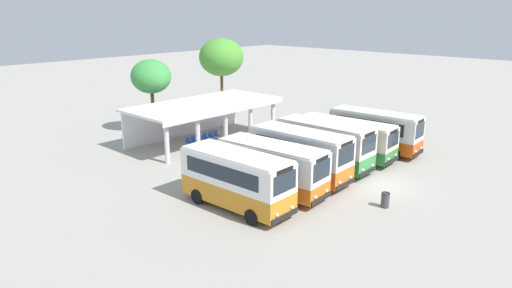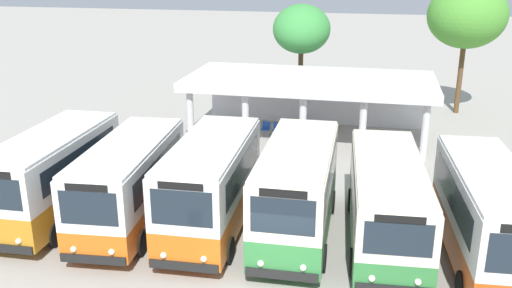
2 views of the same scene
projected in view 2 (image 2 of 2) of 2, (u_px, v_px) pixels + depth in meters
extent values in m
cylinder|color=black|center=(55.00, 234.00, 19.33)|extent=(0.25, 0.91, 0.90)
cylinder|color=black|center=(109.00, 186.00, 23.35)|extent=(0.25, 0.91, 0.90)
cylinder|color=black|center=(60.00, 182.00, 23.74)|extent=(0.25, 0.91, 0.90)
cube|color=orange|center=(56.00, 193.00, 21.37)|extent=(2.52, 7.02, 1.19)
cube|color=white|center=(52.00, 158.00, 20.92)|extent=(2.52, 7.02, 1.63)
cube|color=white|center=(49.00, 136.00, 20.64)|extent=(2.45, 6.81, 0.12)
cube|color=black|center=(2.00, 248.00, 18.24)|extent=(2.21, 0.16, 0.28)
cube|color=#1E2833|center=(81.00, 158.00, 20.79)|extent=(0.20, 5.57, 0.90)
cube|color=#1E2833|center=(25.00, 154.00, 21.20)|extent=(0.20, 5.57, 0.90)
sphere|color=#EAEACC|center=(19.00, 241.00, 18.04)|extent=(0.20, 0.20, 0.20)
cylinder|color=black|center=(141.00, 243.00, 18.73)|extent=(0.29, 0.91, 0.90)
cylinder|color=black|center=(79.00, 239.00, 19.00)|extent=(0.29, 0.91, 0.90)
cylinder|color=black|center=(176.00, 191.00, 22.85)|extent=(0.29, 0.91, 0.90)
cylinder|color=black|center=(125.00, 188.00, 23.13)|extent=(0.29, 0.91, 0.90)
cube|color=orange|center=(131.00, 202.00, 20.79)|extent=(2.84, 7.24, 0.98)
cube|color=white|center=(129.00, 169.00, 20.36)|extent=(2.84, 7.24, 1.71)
cube|color=white|center=(127.00, 145.00, 20.07)|extent=(2.75, 7.02, 0.12)
cube|color=black|center=(93.00, 259.00, 17.55)|extent=(2.16, 0.27, 0.28)
cube|color=#1E2833|center=(88.00, 208.00, 17.04)|extent=(1.86, 0.20, 1.11)
cube|color=black|center=(86.00, 188.00, 16.82)|extent=(1.36, 0.16, 0.24)
cube|color=#1E2833|center=(159.00, 168.00, 20.30)|extent=(0.50, 5.65, 0.94)
cube|color=#1E2833|center=(100.00, 165.00, 20.58)|extent=(0.50, 5.65, 0.94)
sphere|color=#EAEACC|center=(111.00, 252.00, 17.38)|extent=(0.20, 0.20, 0.20)
sphere|color=#EAEACC|center=(73.00, 249.00, 17.54)|extent=(0.20, 0.20, 0.20)
cylinder|color=black|center=(229.00, 250.00, 18.26)|extent=(0.25, 0.91, 0.90)
cylinder|color=black|center=(164.00, 244.00, 18.63)|extent=(0.25, 0.91, 0.90)
cylinder|color=black|center=(253.00, 197.00, 22.26)|extent=(0.25, 0.91, 0.90)
cylinder|color=black|center=(199.00, 193.00, 22.64)|extent=(0.25, 0.91, 0.90)
cube|color=orange|center=(212.00, 206.00, 20.29)|extent=(2.58, 7.01, 1.14)
cube|color=silver|center=(211.00, 169.00, 19.83)|extent=(2.58, 7.01, 1.76)
cube|color=silver|center=(210.00, 144.00, 19.53)|extent=(2.50, 6.80, 0.12)
cube|color=black|center=(184.00, 266.00, 17.17)|extent=(2.22, 0.18, 0.28)
cube|color=#1E2833|center=(182.00, 208.00, 16.59)|extent=(1.91, 0.12, 1.15)
cube|color=black|center=(180.00, 186.00, 16.37)|extent=(1.40, 0.10, 0.24)
cube|color=#1E2833|center=(243.00, 169.00, 19.71)|extent=(0.24, 5.54, 0.97)
cube|color=#1E2833|center=(180.00, 164.00, 20.10)|extent=(0.24, 5.54, 0.97)
sphere|color=#EAEACC|center=(204.00, 259.00, 16.97)|extent=(0.20, 0.20, 0.20)
sphere|color=#EAEACC|center=(163.00, 255.00, 17.19)|extent=(0.20, 0.20, 0.20)
cylinder|color=black|center=(323.00, 258.00, 17.79)|extent=(0.24, 0.90, 0.90)
cylinder|color=black|center=(254.00, 251.00, 18.20)|extent=(0.24, 0.90, 0.90)
cylinder|color=black|center=(332.00, 202.00, 21.87)|extent=(0.24, 0.90, 0.90)
cylinder|color=black|center=(276.00, 197.00, 22.28)|extent=(0.24, 0.90, 0.90)
cube|color=#337F3D|center=(297.00, 211.00, 19.88)|extent=(2.48, 7.12, 1.13)
cube|color=beige|center=(298.00, 174.00, 19.42)|extent=(2.48, 7.12, 1.75)
cube|color=beige|center=(298.00, 149.00, 19.12)|extent=(2.41, 6.90, 0.12)
cube|color=black|center=(282.00, 275.00, 16.70)|extent=(2.22, 0.15, 0.28)
cube|color=#1E2833|center=(283.00, 216.00, 16.13)|extent=(1.91, 0.09, 1.14)
cube|color=black|center=(283.00, 194.00, 15.91)|extent=(1.40, 0.08, 0.24)
cube|color=#1E2833|center=(331.00, 174.00, 19.29)|extent=(0.16, 5.65, 0.96)
cube|color=#1E2833|center=(266.00, 169.00, 19.71)|extent=(0.16, 5.65, 0.96)
sphere|color=#EAEACC|center=(303.00, 268.00, 16.49)|extent=(0.20, 0.20, 0.20)
sphere|color=#EAEACC|center=(261.00, 263.00, 16.73)|extent=(0.20, 0.20, 0.20)
cylinder|color=black|center=(426.00, 268.00, 17.22)|extent=(0.28, 0.91, 0.90)
cylinder|color=black|center=(353.00, 262.00, 17.53)|extent=(0.28, 0.91, 0.90)
cylinder|color=black|center=(409.00, 203.00, 21.73)|extent=(0.28, 0.91, 0.90)
cylinder|color=black|center=(351.00, 200.00, 22.03)|extent=(0.28, 0.91, 0.90)
cube|color=#337F3D|center=(385.00, 220.00, 19.50)|extent=(2.87, 7.88, 0.91)
cube|color=beige|center=(388.00, 187.00, 19.11)|extent=(2.87, 7.88, 1.55)
cube|color=beige|center=(389.00, 164.00, 18.85)|extent=(2.78, 7.65, 0.12)
cube|color=#1E2833|center=(398.00, 239.00, 15.48)|extent=(1.91, 0.18, 1.01)
cube|color=black|center=(400.00, 220.00, 15.29)|extent=(1.40, 0.15, 0.24)
cube|color=#1E2833|center=(422.00, 187.00, 19.03)|extent=(0.47, 6.18, 0.85)
cube|color=#1E2833|center=(353.00, 183.00, 19.35)|extent=(0.47, 6.18, 0.85)
sphere|color=#EAEACC|center=(418.00, 282.00, 15.77)|extent=(0.20, 0.20, 0.20)
sphere|color=#EAEACC|center=(372.00, 278.00, 15.95)|extent=(0.20, 0.20, 0.20)
cylinder|color=black|center=(462.00, 286.00, 16.25)|extent=(0.28, 0.91, 0.90)
cylinder|color=black|center=(496.00, 222.00, 20.15)|extent=(0.28, 0.91, 0.90)
cylinder|color=black|center=(437.00, 219.00, 20.44)|extent=(0.28, 0.91, 0.90)
cube|color=#D14C14|center=(482.00, 239.00, 18.06)|extent=(2.63, 7.34, 1.03)
cube|color=silver|center=(488.00, 199.00, 17.61)|extent=(2.63, 7.34, 1.75)
cube|color=silver|center=(492.00, 172.00, 17.32)|extent=(2.55, 7.12, 0.12)
cube|color=#1E2833|center=(453.00, 195.00, 17.84)|extent=(0.44, 5.75, 0.96)
cylinder|color=silver|center=(190.00, 115.00, 29.57)|extent=(0.36, 0.36, 3.20)
cylinder|color=silver|center=(245.00, 118.00, 28.96)|extent=(0.36, 0.36, 3.20)
cylinder|color=silver|center=(303.00, 122.00, 28.35)|extent=(0.36, 0.36, 3.20)
cylinder|color=silver|center=(363.00, 126.00, 27.74)|extent=(0.36, 0.36, 3.20)
cylinder|color=silver|center=(425.00, 129.00, 27.13)|extent=(0.36, 0.36, 3.20)
cube|color=white|center=(315.00, 97.00, 33.37)|extent=(12.80, 0.20, 3.20)
cube|color=white|center=(310.00, 79.00, 30.23)|extent=(13.30, 6.32, 0.20)
cube|color=white|center=(302.00, 96.00, 27.42)|extent=(13.30, 0.10, 0.28)
cylinder|color=slate|center=(268.00, 135.00, 30.89)|extent=(0.03, 0.03, 0.44)
cylinder|color=slate|center=(262.00, 134.00, 30.97)|extent=(0.03, 0.03, 0.44)
cylinder|color=slate|center=(269.00, 133.00, 31.21)|extent=(0.03, 0.03, 0.44)
cylinder|color=slate|center=(263.00, 132.00, 31.29)|extent=(0.03, 0.03, 0.44)
cube|color=#1E4CB2|center=(265.00, 129.00, 31.02)|extent=(0.45, 0.45, 0.04)
cube|color=#1E4CB2|center=(266.00, 125.00, 31.14)|extent=(0.44, 0.05, 0.40)
cylinder|color=slate|center=(279.00, 135.00, 30.78)|extent=(0.03, 0.03, 0.44)
cylinder|color=slate|center=(273.00, 135.00, 30.86)|extent=(0.03, 0.03, 0.44)
cylinder|color=slate|center=(280.00, 133.00, 31.11)|extent=(0.03, 0.03, 0.44)
cylinder|color=slate|center=(274.00, 133.00, 31.18)|extent=(0.03, 0.03, 0.44)
cube|color=#1E4CB2|center=(277.00, 130.00, 30.91)|extent=(0.45, 0.45, 0.04)
cube|color=#1E4CB2|center=(277.00, 125.00, 31.03)|extent=(0.44, 0.05, 0.40)
cylinder|color=slate|center=(290.00, 136.00, 30.66)|extent=(0.03, 0.03, 0.44)
cylinder|color=slate|center=(284.00, 135.00, 30.74)|extent=(0.03, 0.03, 0.44)
cylinder|color=slate|center=(291.00, 134.00, 30.99)|extent=(0.03, 0.03, 0.44)
cylinder|color=slate|center=(285.00, 134.00, 31.07)|extent=(0.03, 0.03, 0.44)
cube|color=#1E4CB2|center=(288.00, 131.00, 30.79)|extent=(0.45, 0.45, 0.04)
cube|color=#1E4CB2|center=(288.00, 126.00, 30.91)|extent=(0.44, 0.05, 0.40)
cylinder|color=slate|center=(301.00, 137.00, 30.51)|extent=(0.03, 0.03, 0.44)
cylinder|color=slate|center=(295.00, 136.00, 30.59)|extent=(0.03, 0.03, 0.44)
cylinder|color=slate|center=(302.00, 135.00, 30.83)|extent=(0.03, 0.03, 0.44)
cylinder|color=slate|center=(296.00, 134.00, 30.91)|extent=(0.03, 0.03, 0.44)
cube|color=#1E4CB2|center=(299.00, 131.00, 30.63)|extent=(0.45, 0.45, 0.04)
cube|color=#1E4CB2|center=(299.00, 127.00, 30.75)|extent=(0.44, 0.05, 0.40)
cylinder|color=slate|center=(313.00, 138.00, 30.34)|extent=(0.03, 0.03, 0.44)
cylinder|color=slate|center=(306.00, 137.00, 30.42)|extent=(0.03, 0.03, 0.44)
cylinder|color=slate|center=(314.00, 136.00, 30.67)|extent=(0.03, 0.03, 0.44)
cylinder|color=slate|center=(307.00, 135.00, 30.75)|extent=(0.03, 0.03, 0.44)
cube|color=#1E4CB2|center=(310.00, 132.00, 30.47)|extent=(0.45, 0.45, 0.04)
cube|color=#1E4CB2|center=(311.00, 128.00, 30.59)|extent=(0.44, 0.05, 0.40)
cylinder|color=slate|center=(324.00, 138.00, 30.25)|extent=(0.03, 0.03, 0.44)
cylinder|color=slate|center=(318.00, 138.00, 30.33)|extent=(0.03, 0.03, 0.44)
cylinder|color=slate|center=(325.00, 136.00, 30.57)|extent=(0.03, 0.03, 0.44)
cylinder|color=slate|center=(319.00, 136.00, 30.65)|extent=(0.03, 0.03, 0.44)
cube|color=#1E4CB2|center=(321.00, 133.00, 30.37)|extent=(0.45, 0.45, 0.04)
cube|color=#1E4CB2|center=(322.00, 128.00, 30.49)|extent=(0.44, 0.05, 0.40)
cylinder|color=brown|center=(300.00, 80.00, 36.26)|extent=(0.32, 0.32, 3.88)
ellipsoid|color=green|center=(302.00, 29.00, 35.21)|extent=(3.64, 3.64, 3.10)
cylinder|color=brown|center=(460.00, 79.00, 35.41)|extent=(0.32, 0.32, 4.39)
ellipsoid|color=#4C9933|center=(467.00, 15.00, 34.14)|extent=(4.77, 4.77, 4.06)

